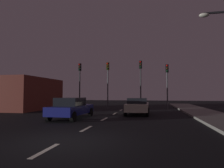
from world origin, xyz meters
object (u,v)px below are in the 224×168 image
(traffic_signal_far_right, at_px, (167,78))
(car_adjacent_lane, at_px, (71,108))
(traffic_signal_far_left, at_px, (80,77))
(traffic_signal_center_left, at_px, (108,76))
(traffic_signal_center_right, at_px, (141,75))
(car_stopped_ahead, at_px, (138,106))

(traffic_signal_far_right, relative_size, car_adjacent_lane, 1.15)
(traffic_signal_far_right, xyz_separation_m, car_adjacent_lane, (-7.17, -9.66, -2.75))
(traffic_signal_far_left, xyz_separation_m, car_adjacent_lane, (3.02, -9.66, -3.01))
(traffic_signal_far_left, height_order, traffic_signal_center_left, traffic_signal_center_left)
(traffic_signal_far_right, bearing_deg, car_adjacent_lane, -126.59)
(traffic_signal_center_right, relative_size, car_stopped_ahead, 1.23)
(traffic_signal_center_left, distance_m, car_adjacent_lane, 10.13)
(traffic_signal_far_right, relative_size, car_stopped_ahead, 1.11)
(traffic_signal_center_right, distance_m, car_adjacent_lane, 11.00)
(traffic_signal_center_right, xyz_separation_m, traffic_signal_far_right, (2.91, -0.00, -0.32))
(traffic_signal_center_right, distance_m, traffic_signal_far_right, 2.93)
(traffic_signal_far_left, relative_size, car_adjacent_lane, 1.24)
(car_stopped_ahead, bearing_deg, traffic_signal_far_left, 141.51)
(traffic_signal_center_left, relative_size, car_adjacent_lane, 1.25)
(traffic_signal_center_right, relative_size, traffic_signal_far_right, 1.10)
(traffic_signal_center_left, height_order, traffic_signal_far_right, traffic_signal_center_left)
(traffic_signal_center_left, relative_size, car_stopped_ahead, 1.21)
(traffic_signal_center_right, height_order, traffic_signal_far_right, traffic_signal_center_right)
(traffic_signal_center_left, height_order, car_stopped_ahead, traffic_signal_center_left)
(car_adjacent_lane, bearing_deg, traffic_signal_far_right, 53.41)
(traffic_signal_center_right, height_order, car_adjacent_lane, traffic_signal_center_right)
(traffic_signal_center_right, bearing_deg, car_stopped_ahead, -89.65)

